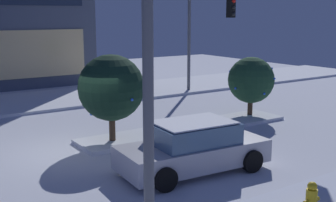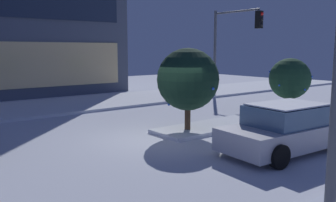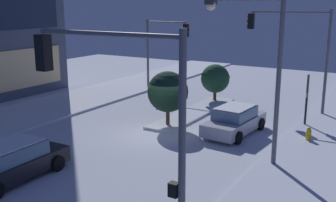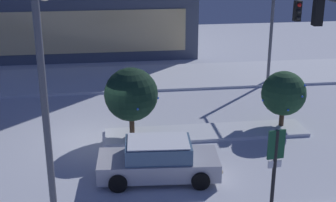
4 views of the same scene
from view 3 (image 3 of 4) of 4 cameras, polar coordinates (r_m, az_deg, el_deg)
ground at (r=21.98m, az=-1.96°, el=-4.57°), size 52.00×52.00×0.00m
curb_strip_near at (r=18.95m, az=21.39°, el=-8.30°), size 52.00×5.20×0.14m
curb_strip_far at (r=27.60m, az=-17.59°, el=-1.31°), size 52.00×5.20×0.14m
median_strip at (r=25.99m, az=3.73°, el=-1.59°), size 9.00×1.80×0.14m
car_near at (r=22.07m, az=9.31°, el=-2.74°), size 4.58×2.29×1.49m
car_far at (r=17.34m, az=-21.01°, el=-8.02°), size 4.69×2.08×1.49m
traffic_light_corner_near_left at (r=10.28m, az=-6.76°, el=-0.56°), size 0.32×4.78×6.28m
traffic_light_corner_far_right at (r=32.44m, az=-0.54°, el=8.35°), size 0.32×3.89×5.63m
traffic_light_corner_near_right at (r=26.88m, az=17.25°, el=8.10°), size 0.32×5.28×6.50m
street_lamp_arched at (r=17.35m, az=12.25°, el=6.26°), size 0.56×3.39×7.12m
fire_hydrant at (r=21.65m, az=19.09°, el=-4.56°), size 0.48×0.26×0.79m
parking_info_sign at (r=24.02m, az=18.91°, el=0.97°), size 0.55×0.13×2.97m
decorated_tree_median at (r=22.71m, az=-0.03°, el=1.29°), size 2.34×2.32×3.17m
decorated_tree_left_of_median at (r=28.86m, az=6.63°, el=3.13°), size 2.08×2.02×2.70m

